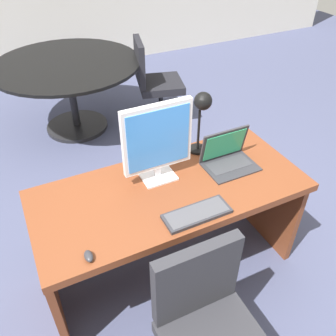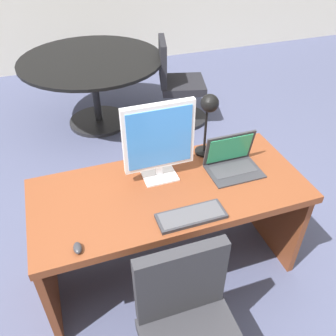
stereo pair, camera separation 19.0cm
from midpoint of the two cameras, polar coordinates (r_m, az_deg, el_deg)
ground at (r=3.65m, az=-6.04°, el=2.71°), size 12.00×12.00×0.00m
desk at (r=2.22m, az=2.41°, el=-6.43°), size 1.59×0.71×0.73m
monitor at (r=1.98m, az=1.28°, el=4.49°), size 0.41×0.16×0.49m
laptop at (r=2.22m, az=12.54°, el=1.47°), size 0.32×0.23×0.22m
keyboard at (r=1.89m, az=6.62°, el=-7.75°), size 0.37×0.14×0.02m
mouse at (r=1.76m, az=-11.25°, el=-12.59°), size 0.04×0.07×0.03m
desk_lamp at (r=2.18m, az=9.05°, el=8.83°), size 0.12×0.14×0.43m
meeting_table at (r=3.91m, az=-10.52°, el=14.42°), size 1.47×1.47×0.75m
meeting_chair_near at (r=3.99m, az=2.88°, el=12.43°), size 0.58×0.56×0.92m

